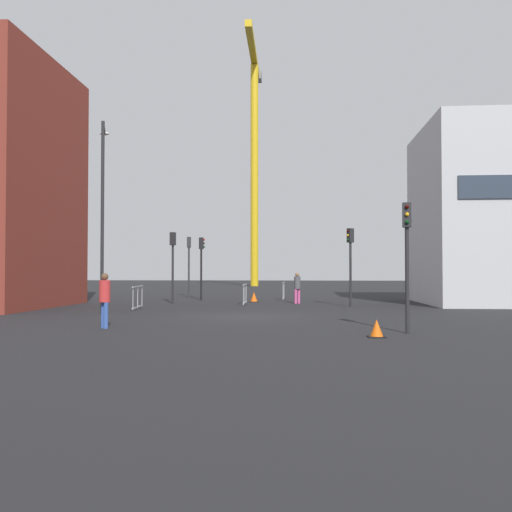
# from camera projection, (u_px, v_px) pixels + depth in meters

# --- Properties ---
(ground) EXTENTS (160.00, 160.00, 0.00)m
(ground) POSITION_uv_depth(u_px,v_px,m) (241.00, 317.00, 21.75)
(ground) COLOR black
(office_block) EXTENTS (9.16, 8.48, 9.56)m
(office_block) POSITION_uv_depth(u_px,v_px,m) (509.00, 215.00, 30.13)
(office_block) COLOR #B7B7BC
(office_block) RESTS_ON ground
(construction_crane) EXTENTS (1.28, 16.10, 26.70)m
(construction_crane) POSITION_uv_depth(u_px,v_px,m) (254.00, 138.00, 64.77)
(construction_crane) COLOR gold
(construction_crane) RESTS_ON ground
(streetlamp_tall) EXTENTS (0.80, 1.80, 8.09)m
(streetlamp_tall) POSITION_uv_depth(u_px,v_px,m) (103.00, 201.00, 23.74)
(streetlamp_tall) COLOR #232326
(streetlamp_tall) RESTS_ON ground
(traffic_light_corner) EXTENTS (0.27, 0.38, 3.73)m
(traffic_light_corner) POSITION_uv_depth(u_px,v_px,m) (407.00, 245.00, 16.00)
(traffic_light_corner) COLOR #232326
(traffic_light_corner) RESTS_ON ground
(traffic_light_near) EXTENTS (0.25, 0.38, 4.03)m
(traffic_light_near) POSITION_uv_depth(u_px,v_px,m) (189.00, 257.00, 37.39)
(traffic_light_near) COLOR #2D2D30
(traffic_light_near) RESTS_ON ground
(traffic_light_island) EXTENTS (0.38, 0.36, 3.88)m
(traffic_light_island) POSITION_uv_depth(u_px,v_px,m) (350.00, 254.00, 27.69)
(traffic_light_island) COLOR #232326
(traffic_light_island) RESTS_ON ground
(traffic_light_verge) EXTENTS (0.31, 0.39, 3.86)m
(traffic_light_verge) POSITION_uv_depth(u_px,v_px,m) (173.00, 256.00, 30.21)
(traffic_light_verge) COLOR #232326
(traffic_light_verge) RESTS_ON ground
(traffic_light_crosswalk) EXTENTS (0.38, 0.27, 3.79)m
(traffic_light_crosswalk) POSITION_uv_depth(u_px,v_px,m) (201.00, 258.00, 33.80)
(traffic_light_crosswalk) COLOR black
(traffic_light_crosswalk) RESTS_ON ground
(pedestrian_walking) EXTENTS (0.34, 0.34, 1.71)m
(pedestrian_walking) POSITION_uv_depth(u_px,v_px,m) (105.00, 296.00, 17.34)
(pedestrian_walking) COLOR #33519E
(pedestrian_walking) RESTS_ON ground
(pedestrian_waiting) EXTENTS (0.34, 0.34, 1.69)m
(pedestrian_waiting) POSITION_uv_depth(u_px,v_px,m) (297.00, 286.00, 30.31)
(pedestrian_waiting) COLOR #D14C8C
(pedestrian_waiting) RESTS_ON ground
(safety_barrier_mid_span) EXTENTS (0.30, 2.42, 1.08)m
(safety_barrier_mid_span) POSITION_uv_depth(u_px,v_px,m) (138.00, 297.00, 25.83)
(safety_barrier_mid_span) COLOR #9EA0A5
(safety_barrier_mid_span) RESTS_ON ground
(safety_barrier_left_run) EXTENTS (0.08, 2.17, 1.08)m
(safety_barrier_left_run) POSITION_uv_depth(u_px,v_px,m) (284.00, 291.00, 34.13)
(safety_barrier_left_run) COLOR gray
(safety_barrier_left_run) RESTS_ON ground
(safety_barrier_right_run) EXTENTS (0.12, 2.30, 1.08)m
(safety_barrier_right_run) POSITION_uv_depth(u_px,v_px,m) (245.00, 294.00, 29.26)
(safety_barrier_right_run) COLOR #9EA0A5
(safety_barrier_right_run) RESTS_ON ground
(traffic_cone_striped) EXTENTS (0.56, 0.56, 0.56)m
(traffic_cone_striped) POSITION_uv_depth(u_px,v_px,m) (254.00, 297.00, 31.94)
(traffic_cone_striped) COLOR black
(traffic_cone_striped) RESTS_ON ground
(traffic_cone_orange) EXTENTS (0.48, 0.48, 0.48)m
(traffic_cone_orange) POSITION_uv_depth(u_px,v_px,m) (377.00, 329.00, 14.97)
(traffic_cone_orange) COLOR black
(traffic_cone_orange) RESTS_ON ground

